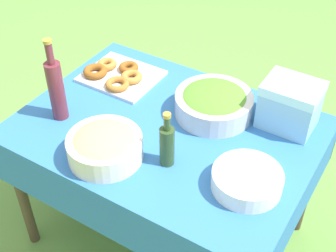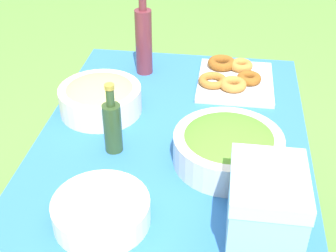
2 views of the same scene
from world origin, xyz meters
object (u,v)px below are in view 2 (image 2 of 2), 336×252
pasta_bowl (100,97)px  olive_oil_bottle (112,125)px  donut_platter (232,77)px  plate_stack (101,211)px  wine_bottle (144,39)px  salad_bowl (228,146)px  cooler_box (265,207)px

pasta_bowl → olive_oil_bottle: 0.25m
donut_platter → plate_stack: bearing=-21.5°
pasta_bowl → plate_stack: size_ratio=1.13×
wine_bottle → pasta_bowl: bearing=-17.5°
pasta_bowl → olive_oil_bottle: (0.22, 0.10, 0.03)m
plate_stack → olive_oil_bottle: size_ratio=1.08×
pasta_bowl → wine_bottle: (-0.32, 0.10, 0.09)m
salad_bowl → pasta_bowl: salad_bowl is taller
donut_platter → cooler_box: size_ratio=1.52×
donut_platter → cooler_box: (0.82, 0.10, 0.08)m
plate_stack → cooler_box: size_ratio=1.13×
pasta_bowl → cooler_box: bearing=46.8°
plate_stack → cooler_box: cooler_box is taller
plate_stack → wine_bottle: (-0.86, -0.04, 0.11)m
salad_bowl → wine_bottle: wine_bottle is taller
cooler_box → donut_platter: bearing=-173.3°
wine_bottle → cooler_box: size_ratio=1.64×
pasta_bowl → plate_stack: bearing=15.0°
salad_bowl → plate_stack: size_ratio=1.30×
pasta_bowl → cooler_box: size_ratio=1.28×
cooler_box → plate_stack: bearing=-89.3°
salad_bowl → wine_bottle: bearing=-146.8°
pasta_bowl → donut_platter: size_ratio=0.85×
olive_oil_bottle → cooler_box: 0.56m
cooler_box → olive_oil_bottle: bearing=-123.8°
wine_bottle → cooler_box: bearing=28.5°
donut_platter → wine_bottle: bearing=-95.7°
salad_bowl → donut_platter: salad_bowl is taller
olive_oil_bottle → wine_bottle: wine_bottle is taller
salad_bowl → pasta_bowl: size_ratio=1.14×
donut_platter → plate_stack: 0.89m
olive_oil_bottle → wine_bottle: size_ratio=0.64×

